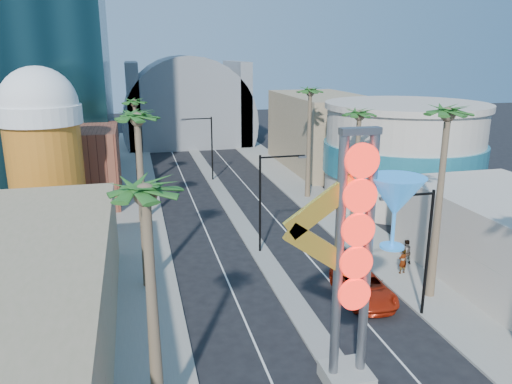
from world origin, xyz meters
The scene contains 23 objects.
sidewalk_west centered at (-9.50, 35.00, 0.07)m, with size 5.00×100.00×0.15m, color gray.
sidewalk_east centered at (9.50, 35.00, 0.07)m, with size 5.00×100.00×0.15m, color gray.
median centered at (0.00, 38.00, 0.07)m, with size 1.60×84.00×0.15m, color gray.
storefront_west centered at (-16.00, 8.00, 3.00)m, with size 10.00×28.00×6.00m, color #958660.
brick_filler_west centered at (-16.00, 38.00, 4.00)m, with size 10.00×10.00×8.00m, color brown.
filler_east centered at (16.00, 48.00, 5.00)m, with size 10.00×20.00×10.00m, color #958660.
beer_mug centered at (-17.00, 30.00, 7.84)m, with size 7.00×7.00×14.50m.
turquoise_building centered at (18.00, 30.00, 5.25)m, with size 16.60×16.60×10.60m.
canopy centered at (0.00, 72.00, 4.31)m, with size 22.00×16.00×22.00m.
neon_sign centered at (0.82, 2.96, 7.31)m, with size 6.53×2.60×12.55m.
streetlight_0 centered at (0.55, 20.00, 4.88)m, with size 3.79×0.25×8.00m.
streetlight_1 centered at (-0.55, 44.00, 4.88)m, with size 3.79×0.25×8.00m.
streetlight_2 centered at (6.72, 8.00, 4.83)m, with size 3.45×0.25×8.00m.
palm_0 centered at (-9.00, 2.00, 9.93)m, with size 2.40×2.40×11.70m.
palm_1 centered at (-9.00, 16.00, 10.82)m, with size 2.40×2.40×12.70m.
palm_2 centered at (-9.00, 30.00, 9.48)m, with size 2.40×2.40×11.20m.
palm_3 centered at (-9.00, 42.00, 9.48)m, with size 2.40×2.40×11.20m.
palm_5 centered at (9.00, 10.00, 11.27)m, with size 2.40×2.40×13.20m.
palm_6 centered at (9.00, 22.00, 9.93)m, with size 2.40×2.40×11.70m.
palm_7 centered at (9.00, 34.00, 10.82)m, with size 2.40×2.40×12.70m.
red_pickup centered at (4.64, 10.87, 0.84)m, with size 2.80×6.07×1.69m, color #B6250E.
pedestrian_a centered at (8.94, 13.46, 1.07)m, with size 0.67×0.44×1.85m, color gray.
pedestrian_b centered at (9.98, 14.85, 1.12)m, with size 0.94×0.73×1.94m, color gray.
Camera 1 is at (-9.26, -16.21, 15.62)m, focal length 35.00 mm.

